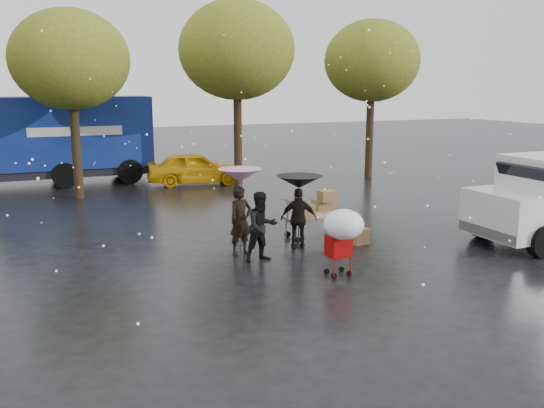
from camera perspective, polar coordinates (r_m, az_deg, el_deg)
name	(u,v)px	position (r m, az deg, el deg)	size (l,w,h in m)	color
ground	(285,266)	(12.87, 1.30, -6.13)	(90.00, 90.00, 0.00)	black
person_pink	(241,221)	(13.53, -3.12, -1.66)	(0.60, 0.39, 1.64)	black
person_middle	(262,227)	(13.01, -1.02, -2.26)	(0.78, 0.61, 1.60)	black
person_black	(299,219)	(14.03, 2.67, -1.45)	(0.88, 0.37, 1.50)	black
umbrella_pink	(240,175)	(13.33, -3.17, 2.85)	(1.02, 1.02, 2.05)	#4C4C4C
umbrella_black	(299,182)	(13.86, 2.70, 2.20)	(1.12, 1.12, 1.81)	#4C4C4C
vendor_cart	(317,211)	(15.05, 4.44, -0.67)	(1.52, 0.80, 1.27)	slate
shopping_cart	(343,228)	(11.89, 7.01, -2.39)	(0.84, 0.84, 1.46)	#A20909
blue_truck	(52,141)	(24.84, -20.96, 5.87)	(8.30, 2.60, 3.50)	navy
box_ground_near	(359,236)	(14.73, 8.61, -3.16)	(0.44, 0.35, 0.39)	olive
box_ground_far	(338,231)	(15.21, 6.57, -2.68)	(0.47, 0.37, 0.37)	olive
yellow_taxi	(196,168)	(23.53, -7.58, 3.55)	(1.56, 3.87, 1.32)	#E0A20B
tree_row	(159,55)	(21.68, -11.14, 14.33)	(21.60, 4.40, 7.12)	black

